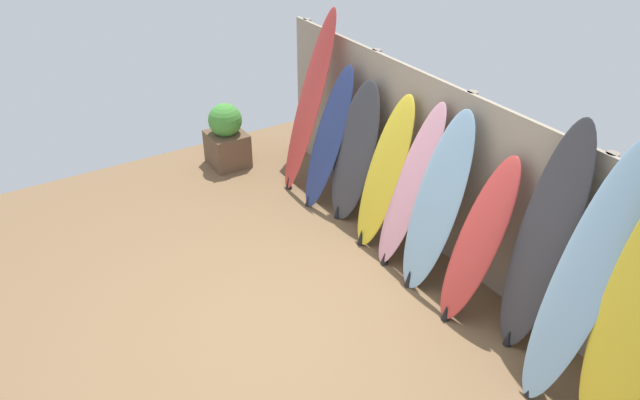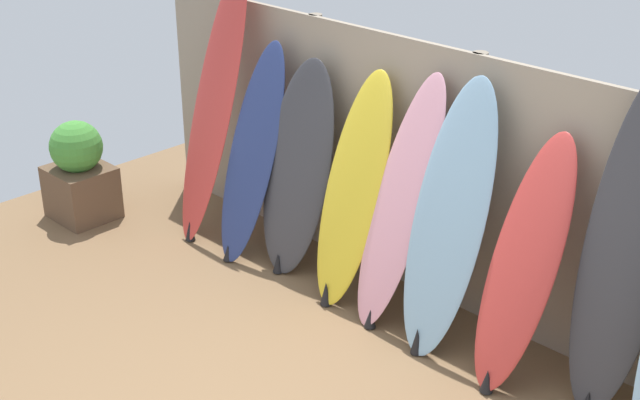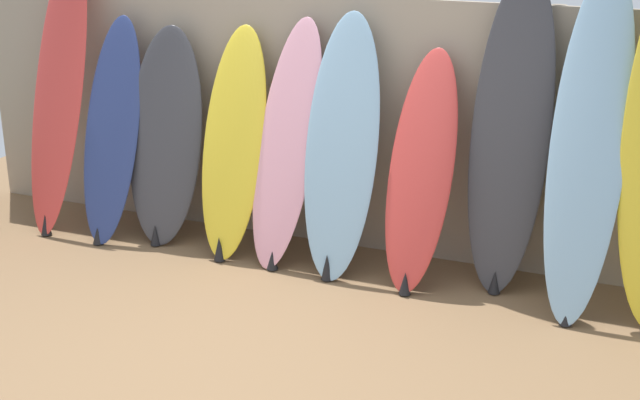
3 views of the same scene
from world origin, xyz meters
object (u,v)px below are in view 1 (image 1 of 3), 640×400
at_px(surfboard_skyblue_5, 436,205).
at_px(surfboard_red_6, 478,242).
at_px(surfboard_charcoal_2, 354,153).
at_px(surfboard_navy_1, 328,139).
at_px(surfboard_yellow_3, 385,173).
at_px(surfboard_pink_4, 410,188).
at_px(surfboard_skyblue_8, 583,279).
at_px(surfboard_red_0, 309,104).
at_px(surfboard_charcoal_7, 543,242).
at_px(planter_box, 226,137).

relative_size(surfboard_skyblue_5, surfboard_red_6, 1.13).
distance_m(surfboard_charcoal_2, surfboard_red_6, 1.94).
distance_m(surfboard_navy_1, surfboard_yellow_3, 0.98).
relative_size(surfboard_pink_4, surfboard_skyblue_8, 0.80).
distance_m(surfboard_charcoal_2, surfboard_yellow_3, 0.57).
bearing_deg(surfboard_red_0, surfboard_charcoal_2, 3.19).
xyz_separation_m(surfboard_red_0, surfboard_pink_4, (1.86, 0.02, -0.23)).
relative_size(surfboard_navy_1, surfboard_red_6, 1.06).
bearing_deg(surfboard_charcoal_2, surfboard_charcoal_7, 2.31).
relative_size(surfboard_navy_1, surfboard_skyblue_8, 0.77).
relative_size(surfboard_red_6, surfboard_charcoal_7, 0.75).
distance_m(surfboard_charcoal_2, surfboard_charcoal_7, 2.49).
bearing_deg(surfboard_red_6, surfboard_charcoal_7, 15.47).
bearing_deg(surfboard_charcoal_2, surfboard_red_0, -176.81).
relative_size(surfboard_yellow_3, surfboard_charcoal_7, 0.78).
distance_m(surfboard_red_6, surfboard_skyblue_8, 1.06).
relative_size(surfboard_charcoal_2, planter_box, 1.85).
bearing_deg(surfboard_red_0, surfboard_skyblue_8, -0.02).
bearing_deg(surfboard_charcoal_7, surfboard_navy_1, -176.46).
relative_size(surfboard_yellow_3, surfboard_red_6, 1.05).
bearing_deg(surfboard_charcoal_2, planter_box, -159.42).
bearing_deg(surfboard_skyblue_5, surfboard_red_6, 0.37).
xyz_separation_m(surfboard_yellow_3, planter_box, (-2.44, -0.68, -0.39)).
distance_m(surfboard_yellow_3, surfboard_red_6, 1.37).
relative_size(surfboard_red_0, surfboard_skyblue_8, 1.02).
relative_size(surfboard_charcoal_2, surfboard_skyblue_8, 0.75).
distance_m(surfboard_charcoal_2, planter_box, 2.03).
height_order(surfboard_skyblue_5, planter_box, surfboard_skyblue_5).
bearing_deg(surfboard_charcoal_7, surfboard_red_0, -177.46).
xyz_separation_m(surfboard_red_0, surfboard_charcoal_7, (3.35, 0.15, -0.04)).
bearing_deg(surfboard_pink_4, surfboard_red_6, -1.31).
bearing_deg(surfboard_red_6, surfboard_yellow_3, 178.97).
xyz_separation_m(surfboard_skyblue_5, surfboard_red_6, (0.55, 0.00, -0.09)).
height_order(surfboard_red_6, surfboard_skyblue_8, surfboard_skyblue_8).
bearing_deg(surfboard_pink_4, surfboard_red_0, -179.25).
xyz_separation_m(surfboard_charcoal_7, planter_box, (-4.34, -0.80, -0.61)).
xyz_separation_m(surfboard_pink_4, surfboard_skyblue_8, (1.98, -0.03, 0.21)).
xyz_separation_m(surfboard_charcoal_2, surfboard_yellow_3, (0.57, -0.02, 0.02)).
height_order(surfboard_red_0, surfboard_skyblue_5, surfboard_red_0).
distance_m(surfboard_navy_1, planter_box, 1.64).
height_order(surfboard_pink_4, surfboard_skyblue_8, surfboard_skyblue_8).
xyz_separation_m(surfboard_yellow_3, surfboard_red_6, (1.37, -0.02, -0.03)).
distance_m(surfboard_red_0, surfboard_skyblue_5, 2.28).
xyz_separation_m(surfboard_skyblue_5, surfboard_charcoal_7, (1.08, 0.15, 0.16)).
xyz_separation_m(surfboard_skyblue_5, planter_box, (-3.26, -0.65, -0.45)).
distance_m(surfboard_charcoal_7, planter_box, 4.45).
relative_size(surfboard_navy_1, planter_box, 1.91).
distance_m(surfboard_navy_1, surfboard_pink_4, 1.39).
height_order(surfboard_skyblue_5, surfboard_red_6, surfboard_skyblue_5).
distance_m(surfboard_pink_4, surfboard_charcoal_7, 1.51).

